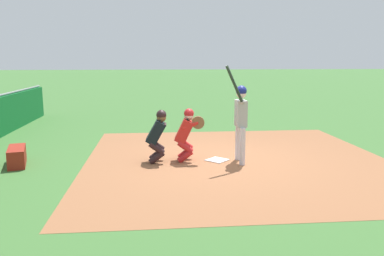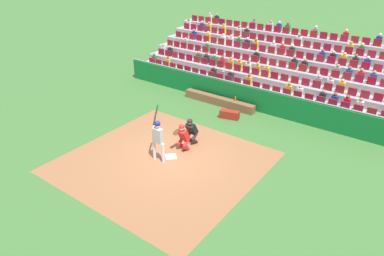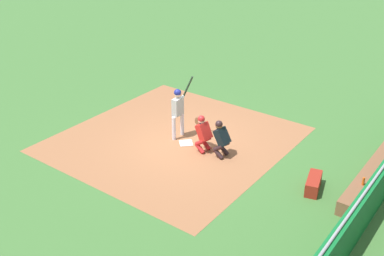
% 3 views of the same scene
% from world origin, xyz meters
% --- Properties ---
extents(ground_plane, '(160.00, 160.00, 0.00)m').
position_xyz_m(ground_plane, '(0.00, 0.00, 0.00)').
color(ground_plane, '#3A672F').
extents(infield_dirt_patch, '(7.52, 7.27, 0.01)m').
position_xyz_m(infield_dirt_patch, '(0.00, 0.50, 0.00)').
color(infield_dirt_patch, '#915B3A').
rests_on(infield_dirt_patch, ground_plane).
extents(home_plate_marker, '(0.62, 0.62, 0.02)m').
position_xyz_m(home_plate_marker, '(0.00, 0.00, 0.02)').
color(home_plate_marker, white).
rests_on(home_plate_marker, infield_dirt_patch).
extents(batter_at_plate, '(0.64, 0.56, 2.28)m').
position_xyz_m(batter_at_plate, '(0.23, 0.50, 1.13)').
color(batter_at_plate, silver).
rests_on(batter_at_plate, ground_plane).
extents(catcher_crouching, '(0.49, 0.72, 1.28)m').
position_xyz_m(catcher_crouching, '(-0.05, -0.74, 0.71)').
color(catcher_crouching, red).
rests_on(catcher_crouching, ground_plane).
extents(home_plate_umpire, '(0.47, 0.50, 1.26)m').
position_xyz_m(home_plate_umpire, '(-0.00, -1.42, 0.69)').
color(home_plate_umpire, black).
rests_on(home_plate_umpire, ground_plane).
extents(dugout_wall, '(16.52, 0.24, 1.31)m').
position_xyz_m(dugout_wall, '(0.00, -6.35, 0.63)').
color(dugout_wall, '#10652B').
rests_on(dugout_wall, ground_plane).
extents(dugout_bench, '(4.31, 0.40, 0.44)m').
position_xyz_m(dugout_bench, '(1.34, -5.80, 0.22)').
color(dugout_bench, brown).
rests_on(dugout_bench, ground_plane).
extents(water_bottle_on_bench, '(0.07, 0.07, 0.24)m').
position_xyz_m(water_bottle_on_bench, '(0.37, -5.90, 0.56)').
color(water_bottle_on_bench, '#E15417').
rests_on(water_bottle_on_bench, dugout_bench).
extents(equipment_duffel_bag, '(1.05, 0.60, 0.41)m').
position_xyz_m(equipment_duffel_bag, '(-0.04, -4.65, 0.21)').
color(equipment_duffel_bag, maroon).
rests_on(equipment_duffel_bag, ground_plane).
extents(bleacher_stand, '(18.60, 6.09, 3.36)m').
position_xyz_m(bleacher_stand, '(-0.01, -11.69, 0.99)').
color(bleacher_stand, '#979599').
rests_on(bleacher_stand, ground_plane).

